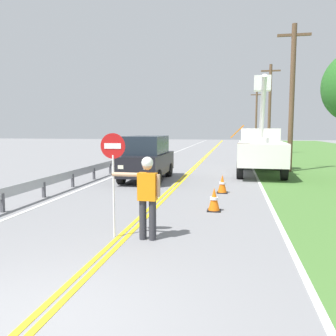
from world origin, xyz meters
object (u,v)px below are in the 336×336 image
stop_sign_paddle (113,162)px  utility_bucket_truck (261,148)px  traffic_cone_lead (214,200)px  flagger_worker (147,193)px  utility_pole_far (256,117)px  utility_pole_near (292,96)px  oncoming_suv_nearest (147,158)px  traffic_cone_mid (222,184)px  utility_pole_mid (270,108)px

stop_sign_paddle → utility_bucket_truck: 13.23m
traffic_cone_lead → flagger_worker: bearing=-113.3°
traffic_cone_lead → utility_pole_far: bearing=85.1°
utility_pole_near → stop_sign_paddle: bearing=-112.9°
oncoming_suv_nearest → traffic_cone_mid: oncoming_suv_nearest is taller
utility_bucket_truck → utility_pole_mid: bearing=83.1°
utility_bucket_truck → traffic_cone_mid: utility_bucket_truck is taller
utility_pole_near → utility_pole_mid: (0.16, 14.34, 0.18)m
stop_sign_paddle → utility_pole_mid: utility_pole_mid is taller
utility_pole_near → traffic_cone_mid: size_ratio=11.70×
utility_bucket_truck → oncoming_suv_nearest: size_ratio=1.49×
utility_bucket_truck → traffic_cone_mid: bearing=-105.9°
stop_sign_paddle → utility_pole_mid: (5.92, 27.99, 2.74)m
flagger_worker → utility_bucket_truck: utility_bucket_truck is taller
stop_sign_paddle → utility_pole_near: size_ratio=0.28×
utility_pole_near → traffic_cone_lead: 11.97m
stop_sign_paddle → utility_bucket_truck: utility_bucket_truck is taller
flagger_worker → utility_pole_near: (4.99, 13.67, 3.23)m
utility_pole_mid → utility_pole_far: bearing=90.0°
utility_pole_mid → traffic_cone_mid: utility_pole_mid is taller
stop_sign_paddle → traffic_cone_mid: bearing=69.9°
utility_pole_far → oncoming_suv_nearest: bearing=-100.6°
stop_sign_paddle → utility_pole_far: utility_pole_far is taller
stop_sign_paddle → oncoming_suv_nearest: 9.02m
stop_sign_paddle → traffic_cone_lead: 3.87m
flagger_worker → utility_bucket_truck: (3.30, 12.61, 0.36)m
oncoming_suv_nearest → traffic_cone_mid: bearing=-37.8°
utility_pole_near → traffic_cone_lead: (-3.70, -10.68, -3.94)m
utility_bucket_truck → utility_pole_near: 3.50m
utility_bucket_truck → traffic_cone_lead: 9.88m
oncoming_suv_nearest → utility_pole_far: utility_pole_far is taller
utility_bucket_truck → utility_pole_far: utility_pole_far is taller
flagger_worker → utility_bucket_truck: size_ratio=0.26×
utility_pole_mid → traffic_cone_lead: 25.65m
utility_bucket_truck → traffic_cone_mid: 6.90m
stop_sign_paddle → traffic_cone_mid: stop_sign_paddle is taller
flagger_worker → traffic_cone_lead: size_ratio=2.61×
traffic_cone_mid → traffic_cone_lead: bearing=-92.7°
utility_bucket_truck → utility_pole_far: bearing=87.1°
utility_pole_near → traffic_cone_mid: 9.29m
utility_bucket_truck → utility_pole_far: 35.88m
flagger_worker → stop_sign_paddle: 1.02m
oncoming_suv_nearest → utility_bucket_truck: bearing=33.8°
flagger_worker → utility_bucket_truck: bearing=75.3°
traffic_cone_mid → utility_pole_near: bearing=65.0°
utility_pole_mid → utility_pole_far: (-0.01, 20.31, -0.16)m
utility_pole_mid → oncoming_suv_nearest: bearing=-111.1°
flagger_worker → traffic_cone_mid: bearing=76.7°
traffic_cone_lead → traffic_cone_mid: bearing=87.3°
oncoming_suv_nearest → utility_pole_far: bearing=79.4°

